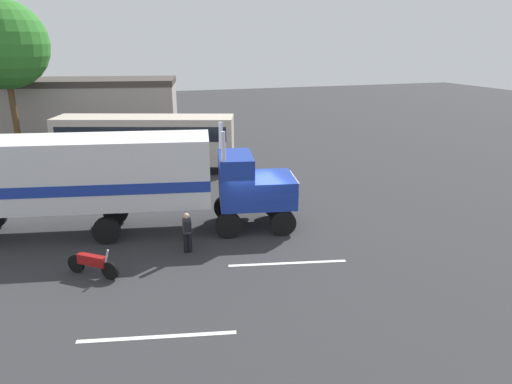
% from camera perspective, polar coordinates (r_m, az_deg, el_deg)
% --- Properties ---
extents(ground_plane, '(120.00, 120.00, 0.00)m').
position_cam_1_polar(ground_plane, '(20.13, -0.53, -4.67)').
color(ground_plane, '#2D2D30').
extents(lane_stripe_near, '(4.33, 1.13, 0.01)m').
position_cam_1_polar(lane_stripe_near, '(17.23, 3.96, -8.84)').
color(lane_stripe_near, silver).
rests_on(lane_stripe_near, ground_plane).
extents(lane_stripe_mid, '(4.33, 1.11, 0.01)m').
position_cam_1_polar(lane_stripe_mid, '(13.65, -12.16, -17.23)').
color(lane_stripe_mid, silver).
rests_on(lane_stripe_mid, ground_plane).
extents(semi_truck, '(14.37, 5.37, 4.50)m').
position_cam_1_polar(semi_truck, '(19.93, -17.76, 1.89)').
color(semi_truck, '#193399').
rests_on(semi_truck, ground_plane).
extents(person_bystander, '(0.34, 0.45, 1.63)m').
position_cam_1_polar(person_bystander, '(17.87, -8.56, -4.84)').
color(person_bystander, black).
rests_on(person_bystander, ground_plane).
extents(parked_bus, '(11.24, 5.93, 3.40)m').
position_cam_1_polar(parked_bus, '(29.81, -13.58, 6.57)').
color(parked_bus, '#BFB29E').
rests_on(parked_bus, ground_plane).
extents(motorcycle, '(1.71, 1.40, 1.12)m').
position_cam_1_polar(motorcycle, '(17.11, -19.67, -8.37)').
color(motorcycle, black).
rests_on(motorcycle, ground_plane).
extents(tree_left, '(6.30, 6.30, 10.80)m').
position_cam_1_polar(tree_left, '(38.84, -28.96, 15.77)').
color(tree_left, brown).
rests_on(tree_left, ground_plane).
extents(building_backdrop, '(16.76, 9.16, 4.85)m').
position_cam_1_polar(building_backdrop, '(42.53, -20.88, 10.04)').
color(building_backdrop, '#9E938C').
rests_on(building_backdrop, ground_plane).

